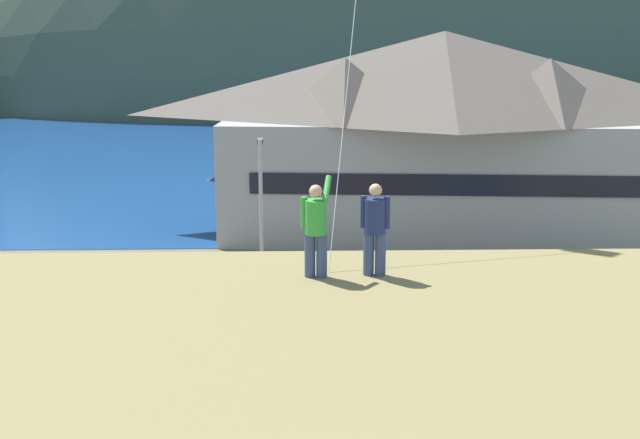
{
  "coord_description": "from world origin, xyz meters",
  "views": [
    {
      "loc": [
        0.38,
        -22.62,
        11.12
      ],
      "look_at": [
        1.23,
        9.0,
        3.68
      ],
      "focal_mm": 44.77,
      "sensor_mm": 36.0,
      "label": 1
    }
  ],
  "objects_px": {
    "wharf_dock": "(303,182)",
    "person_companion": "(375,227)",
    "parked_car_front_row_silver": "(405,310)",
    "harbor_lodge": "(442,126)",
    "parking_light_pole": "(261,205)",
    "parked_car_lone_by_shed": "(472,364)",
    "person_kite_flyer": "(316,227)",
    "parked_car_corner_spot": "(322,355)",
    "parked_car_mid_row_center": "(150,353)",
    "parked_car_back_row_right": "(543,304)",
    "moored_boat_wharfside": "(259,169)",
    "storage_shed_waterside": "(271,190)",
    "parked_car_front_row_red": "(226,305)",
    "parked_car_mid_row_near": "(76,298)"
  },
  "relations": [
    {
      "from": "parked_car_lone_by_shed",
      "to": "person_kite_flyer",
      "type": "height_order",
      "value": "person_kite_flyer"
    },
    {
      "from": "parked_car_back_row_right",
      "to": "parked_car_corner_spot",
      "type": "xyz_separation_m",
      "value": [
        -8.51,
        -4.62,
        0.0
      ]
    },
    {
      "from": "moored_boat_wharfside",
      "to": "parked_car_mid_row_center",
      "type": "height_order",
      "value": "moored_boat_wharfside"
    },
    {
      "from": "moored_boat_wharfside",
      "to": "storage_shed_waterside",
      "type": "bearing_deg",
      "value": -84.52
    },
    {
      "from": "wharf_dock",
      "to": "parked_car_back_row_right",
      "type": "height_order",
      "value": "parked_car_back_row_right"
    },
    {
      "from": "parked_car_lone_by_shed",
      "to": "person_companion",
      "type": "relative_size",
      "value": 2.45
    },
    {
      "from": "parked_car_front_row_silver",
      "to": "person_kite_flyer",
      "type": "bearing_deg",
      "value": -104.74
    },
    {
      "from": "moored_boat_wharfside",
      "to": "parked_car_back_row_right",
      "type": "relative_size",
      "value": 1.66
    },
    {
      "from": "parked_car_lone_by_shed",
      "to": "parked_car_front_row_red",
      "type": "relative_size",
      "value": 0.99
    },
    {
      "from": "parked_car_front_row_red",
      "to": "person_kite_flyer",
      "type": "height_order",
      "value": "person_kite_flyer"
    },
    {
      "from": "harbor_lodge",
      "to": "moored_boat_wharfside",
      "type": "distance_m",
      "value": 20.84
    },
    {
      "from": "moored_boat_wharfside",
      "to": "parked_car_front_row_red",
      "type": "xyz_separation_m",
      "value": [
        0.35,
        -32.76,
        0.34
      ]
    },
    {
      "from": "parked_car_mid_row_near",
      "to": "parked_car_front_row_silver",
      "type": "bearing_deg",
      "value": -7.62
    },
    {
      "from": "parked_car_front_row_red",
      "to": "harbor_lodge",
      "type": "bearing_deg",
      "value": 55.76
    },
    {
      "from": "parked_car_front_row_red",
      "to": "person_companion",
      "type": "height_order",
      "value": "person_companion"
    },
    {
      "from": "parked_car_lone_by_shed",
      "to": "person_kite_flyer",
      "type": "distance_m",
      "value": 12.08
    },
    {
      "from": "parked_car_front_row_silver",
      "to": "parked_car_corner_spot",
      "type": "height_order",
      "value": "same"
    },
    {
      "from": "wharf_dock",
      "to": "parked_car_back_row_right",
      "type": "bearing_deg",
      "value": -73.09
    },
    {
      "from": "parked_car_back_row_right",
      "to": "parked_car_front_row_red",
      "type": "distance_m",
      "value": 12.03
    },
    {
      "from": "storage_shed_waterside",
      "to": "person_kite_flyer",
      "type": "distance_m",
      "value": 32.1
    },
    {
      "from": "person_kite_flyer",
      "to": "parking_light_pole",
      "type": "bearing_deg",
      "value": 95.77
    },
    {
      "from": "parked_car_lone_by_shed",
      "to": "person_companion",
      "type": "xyz_separation_m",
      "value": [
        -3.95,
        -8.71,
        6.56
      ]
    },
    {
      "from": "parked_car_mid_row_center",
      "to": "parked_car_lone_by_shed",
      "type": "bearing_deg",
      "value": -6.53
    },
    {
      "from": "parked_car_back_row_right",
      "to": "person_kite_flyer",
      "type": "relative_size",
      "value": 2.31
    },
    {
      "from": "parked_car_mid_row_center",
      "to": "parked_car_lone_by_shed",
      "type": "distance_m",
      "value": 10.24
    },
    {
      "from": "harbor_lodge",
      "to": "parked_car_back_row_right",
      "type": "xyz_separation_m",
      "value": [
        1.13,
        -16.32,
        -4.9
      ]
    },
    {
      "from": "wharf_dock",
      "to": "person_companion",
      "type": "distance_m",
      "value": 44.17
    },
    {
      "from": "storage_shed_waterside",
      "to": "person_companion",
      "type": "xyz_separation_m",
      "value": [
        3.03,
        -31.49,
        5.5
      ]
    },
    {
      "from": "parked_car_mid_row_center",
      "to": "parked_car_corner_spot",
      "type": "distance_m",
      "value": 5.55
    },
    {
      "from": "parked_car_mid_row_center",
      "to": "parked_car_front_row_red",
      "type": "relative_size",
      "value": 1.0
    },
    {
      "from": "harbor_lodge",
      "to": "parked_car_mid_row_center",
      "type": "distance_m",
      "value": 24.82
    },
    {
      "from": "parked_car_lone_by_shed",
      "to": "parked_car_back_row_right",
      "type": "height_order",
      "value": "same"
    },
    {
      "from": "harbor_lodge",
      "to": "person_kite_flyer",
      "type": "xyz_separation_m",
      "value": [
        -7.79,
        -30.57,
        1.67
      ]
    },
    {
      "from": "parked_car_corner_spot",
      "to": "parking_light_pole",
      "type": "xyz_separation_m",
      "value": [
        -2.33,
        9.37,
        2.9
      ]
    },
    {
      "from": "moored_boat_wharfside",
      "to": "parked_car_mid_row_center",
      "type": "bearing_deg",
      "value": -92.57
    },
    {
      "from": "wharf_dock",
      "to": "parked_car_mid_row_center",
      "type": "xyz_separation_m",
      "value": [
        -5.12,
        -33.68,
        0.71
      ]
    },
    {
      "from": "wharf_dock",
      "to": "moored_boat_wharfside",
      "type": "xyz_separation_m",
      "value": [
        -3.44,
        3.69,
        0.37
      ]
    },
    {
      "from": "storage_shed_waterside",
      "to": "person_companion",
      "type": "relative_size",
      "value": 3.17
    },
    {
      "from": "parked_car_mid_row_near",
      "to": "parked_car_corner_spot",
      "type": "height_order",
      "value": "same"
    },
    {
      "from": "person_companion",
      "to": "parked_car_mid_row_center",
      "type": "bearing_deg",
      "value": 122.21
    },
    {
      "from": "person_kite_flyer",
      "to": "parked_car_lone_by_shed",
      "type": "bearing_deg",
      "value": 60.13
    },
    {
      "from": "parked_car_back_row_right",
      "to": "parked_car_mid_row_center",
      "type": "bearing_deg",
      "value": -163.0
    },
    {
      "from": "moored_boat_wharfside",
      "to": "person_companion",
      "type": "relative_size",
      "value": 4.1
    },
    {
      "from": "harbor_lodge",
      "to": "parked_car_front_row_silver",
      "type": "xyz_separation_m",
      "value": [
        -4.16,
        -16.75,
        -4.9
      ]
    },
    {
      "from": "parked_car_mid_row_near",
      "to": "parked_car_front_row_silver",
      "type": "relative_size",
      "value": 1.0
    },
    {
      "from": "parked_car_front_row_red",
      "to": "parked_car_corner_spot",
      "type": "height_order",
      "value": "same"
    },
    {
      "from": "harbor_lodge",
      "to": "parking_light_pole",
      "type": "relative_size",
      "value": 3.97
    },
    {
      "from": "wharf_dock",
      "to": "parked_car_front_row_silver",
      "type": "xyz_separation_m",
      "value": [
        3.64,
        -29.81,
        0.71
      ]
    },
    {
      "from": "parked_car_corner_spot",
      "to": "person_companion",
      "type": "height_order",
      "value": "person_companion"
    },
    {
      "from": "harbor_lodge",
      "to": "storage_shed_waterside",
      "type": "distance_m",
      "value": 10.51
    }
  ]
}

